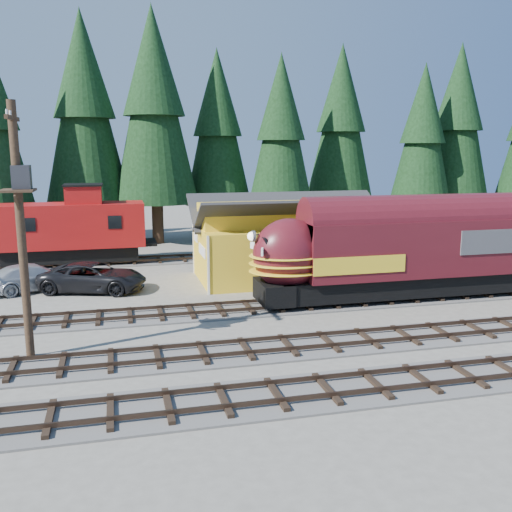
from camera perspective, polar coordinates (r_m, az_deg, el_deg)
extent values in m
plane|color=#6B665B|center=(27.36, 10.48, -6.94)|extent=(120.00, 120.00, 0.00)
cube|color=#4C4947|center=(35.68, 22.59, -3.35)|extent=(68.00, 3.20, 0.08)
cube|color=#38281E|center=(35.07, 23.31, -3.28)|extent=(68.00, 0.08, 0.16)
cube|color=#38281E|center=(36.19, 21.95, -2.76)|extent=(68.00, 0.08, 0.16)
cube|color=#4C4947|center=(42.48, -12.37, -0.59)|extent=(32.00, 3.20, 0.08)
cube|color=#38281E|center=(41.73, -12.35, -0.50)|extent=(32.00, 0.08, 0.16)
cube|color=#38281E|center=(43.15, -12.41, -0.13)|extent=(32.00, 0.08, 0.16)
cube|color=gold|center=(36.48, 3.79, 0.44)|extent=(12.00, 6.00, 3.40)
cube|color=yellow|center=(36.12, 3.84, 4.22)|extent=(11.88, 3.30, 1.44)
cube|color=white|center=(34.07, -5.41, 0.53)|extent=(0.06, 2.40, 0.60)
cone|color=black|center=(51.22, -16.79, 14.04)|extent=(7.03, 7.03, 16.02)
cone|color=black|center=(50.13, -10.16, 14.64)|extent=(7.16, 7.16, 16.31)
cone|color=black|center=(52.83, -3.87, 12.70)|extent=(6.11, 6.11, 13.91)
cone|color=black|center=(50.88, 2.51, 12.32)|extent=(5.86, 5.86, 13.34)
cone|color=black|center=(55.84, 8.50, 13.00)|extent=(6.40, 6.40, 14.58)
cone|color=black|center=(55.66, 16.33, 11.51)|extent=(5.70, 5.70, 12.98)
cone|color=black|center=(59.56, 19.53, 12.52)|extent=(6.50, 6.50, 14.81)
cube|color=black|center=(32.39, 14.36, -2.69)|extent=(14.29, 2.56, 1.10)
cube|color=#4F1219|center=(32.37, 15.78, 0.95)|extent=(13.03, 3.01, 3.01)
ellipsoid|color=#4F1219|center=(29.48, 3.31, 0.20)|extent=(3.81, 2.95, 3.71)
cube|color=#38383A|center=(34.30, 21.21, 1.75)|extent=(4.01, 3.07, 1.30)
sphere|color=white|center=(28.79, -0.45, 1.99)|extent=(0.44, 0.44, 0.44)
cube|color=black|center=(42.44, -17.93, 0.22)|extent=(9.16, 2.36, 1.02)
cube|color=#9C1010|center=(42.13, -18.09, 2.95)|extent=(10.18, 2.95, 3.05)
cube|color=#9C1010|center=(41.85, -16.86, 5.91)|extent=(2.44, 2.24, 1.22)
cylinder|color=black|center=(23.63, -22.42, 2.05)|extent=(0.33, 0.33, 9.99)
cube|color=#473321|center=(23.43, -23.20, 12.56)|extent=(0.17, 2.44, 0.16)
cube|color=black|center=(23.46, -22.72, 6.07)|extent=(1.24, 1.24, 0.09)
cube|color=#333338|center=(23.40, -22.40, 7.31)|extent=(0.67, 0.56, 0.89)
imported|color=black|center=(34.42, -15.96, -2.05)|extent=(6.61, 4.46, 1.68)
imported|color=#ACAFB4|center=(35.79, -21.40, -1.99)|extent=(5.84, 4.21, 1.57)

